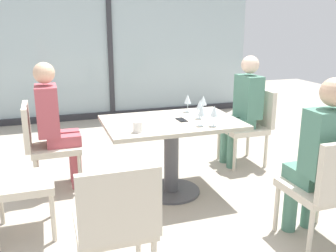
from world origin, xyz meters
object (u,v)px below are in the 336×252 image
at_px(person_front_right, 321,153).
at_px(wine_glass_0, 214,112).
at_px(chair_far_left, 45,141).
at_px(wine_glass_4, 188,99).
at_px(wine_glass_3, 203,101).
at_px(dining_table_main, 171,140).
at_px(wine_glass_2, 201,111).
at_px(chair_front_right, 328,185).
at_px(coffee_cup, 138,127).
at_px(person_far_left, 55,120).
at_px(person_far_right, 243,105).
at_px(chair_front_left, 116,220).
at_px(cell_phone_on_table, 182,120).
at_px(chair_side_end, 8,176).
at_px(chair_far_right, 250,122).
at_px(wine_glass_1, 200,105).

xyz_separation_m(person_front_right, wine_glass_0, (-0.47, 0.81, 0.16)).
bearing_deg(chair_far_left, wine_glass_4, -8.55).
distance_m(person_front_right, wine_glass_3, 1.33).
distance_m(dining_table_main, wine_glass_2, 0.45).
xyz_separation_m(chair_front_right, coffee_cup, (-1.16, 0.95, 0.28)).
xyz_separation_m(person_far_left, wine_glass_3, (1.42, -0.33, 0.16)).
height_order(dining_table_main, chair_front_right, chair_front_right).
xyz_separation_m(person_far_right, wine_glass_2, (-0.84, -0.74, 0.16)).
bearing_deg(chair_front_left, chair_far_left, 102.46).
distance_m(chair_front_right, wine_glass_0, 1.10).
height_order(wine_glass_0, cell_phone_on_table, wine_glass_0).
distance_m(dining_table_main, chair_front_left, 1.44).
xyz_separation_m(chair_side_end, wine_glass_3, (1.81, 0.48, 0.37)).
height_order(chair_side_end, wine_glass_2, wine_glass_2).
bearing_deg(cell_phone_on_table, wine_glass_0, -56.73).
bearing_deg(chair_far_left, wine_glass_2, -29.02).
bearing_deg(chair_side_end, person_far_left, 64.28).
height_order(chair_far_right, person_far_right, person_far_right).
relative_size(chair_far_right, wine_glass_2, 4.70).
xyz_separation_m(person_front_right, cell_phone_on_table, (-0.67, 1.09, 0.03)).
distance_m(person_far_right, wine_glass_1, 0.91).
distance_m(dining_table_main, chair_side_end, 1.46).
xyz_separation_m(chair_side_end, person_front_right, (2.18, -0.79, 0.20)).
xyz_separation_m(dining_table_main, wine_glass_4, (0.27, 0.27, 0.32)).
xyz_separation_m(dining_table_main, chair_far_left, (-1.14, 0.48, -0.04)).
relative_size(person_front_right, wine_glass_1, 6.81).
relative_size(dining_table_main, wine_glass_0, 6.75).
height_order(person_far_right, person_far_left, same).
bearing_deg(wine_glass_4, wine_glass_2, -98.38).
height_order(chair_side_end, wine_glass_0, wine_glass_0).
relative_size(chair_front_left, wine_glass_4, 4.70).
bearing_deg(person_far_right, wine_glass_3, -153.02).
relative_size(chair_far_right, wine_glass_0, 4.70).
height_order(chair_front_left, wine_glass_1, wine_glass_1).
height_order(chair_front_left, cell_phone_on_table, chair_front_left).
bearing_deg(wine_glass_3, chair_front_left, -129.90).
distance_m(chair_far_left, person_far_right, 2.18).
height_order(dining_table_main, chair_side_end, chair_side_end).
bearing_deg(wine_glass_3, chair_front_right, -74.76).
relative_size(chair_far_right, wine_glass_4, 4.70).
xyz_separation_m(chair_side_end, wine_glass_4, (1.69, 0.59, 0.37)).
bearing_deg(wine_glass_4, person_far_right, 15.51).
distance_m(person_far_left, coffee_cup, 0.99).
distance_m(chair_far_right, person_far_left, 2.18).
bearing_deg(person_front_right, chair_far_right, 76.72).
distance_m(chair_front_left, cell_phone_on_table, 1.50).
relative_size(person_far_left, wine_glass_4, 6.81).
relative_size(person_far_left, cell_phone_on_table, 8.75).
distance_m(dining_table_main, person_front_right, 1.36).
relative_size(dining_table_main, wine_glass_3, 6.75).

